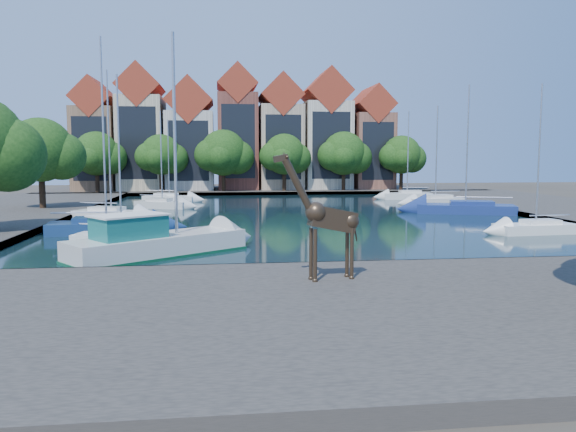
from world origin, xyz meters
name	(u,v)px	position (x,y,z in m)	size (l,w,h in m)	color
ground	(372,272)	(0.00, 0.00, 0.00)	(160.00, 160.00, 0.00)	#38332B
water_basin	(297,215)	(0.00, 24.00, 0.04)	(38.00, 50.00, 0.08)	black
near_quay	(432,309)	(0.00, -7.00, 0.25)	(50.00, 14.00, 0.50)	#433F3A
far_quay	(266,190)	(0.00, 56.00, 0.25)	(60.00, 16.00, 0.50)	#433F3A
right_quay	(568,209)	(25.00, 24.00, 0.25)	(14.00, 52.00, 0.50)	#433F3A
townhouse_west_end	(97,139)	(-23.00, 55.99, 7.36)	(5.44, 9.18, 14.93)	#846248
townhouse_west_mid	(142,133)	(-17.00, 55.99, 8.23)	(5.94, 9.18, 16.79)	beige
townhouse_west_inner	(190,140)	(-10.50, 55.99, 7.35)	(6.43, 9.18, 15.15)	beige
townhouse_center	(237,132)	(-4.00, 55.99, 8.36)	(5.44, 9.18, 16.93)	brown
townhouse_east_inner	(280,137)	(2.00, 55.99, 7.73)	(5.94, 9.18, 15.79)	tan
townhouse_east_mid	(325,135)	(8.50, 55.99, 8.10)	(6.43, 9.18, 16.65)	beige
townhouse_east_end	(370,142)	(15.00, 55.99, 7.11)	(5.44, 9.18, 14.43)	brown
far_tree_far_west	(97,155)	(-21.90, 50.49, 5.18)	(7.28, 5.60, 7.68)	#332114
far_tree_west	(161,156)	(-13.91, 50.49, 5.08)	(6.76, 5.20, 7.36)	#332114
far_tree_mid_west	(224,154)	(-5.89, 50.49, 5.29)	(7.80, 6.00, 8.00)	#332114
far_tree_mid_east	(285,156)	(2.10, 50.49, 5.13)	(7.02, 5.40, 7.52)	#332114
far_tree_east	(345,155)	(10.11, 50.49, 5.24)	(7.54, 5.80, 7.84)	#332114
far_tree_far_east	(402,156)	(18.09, 50.49, 5.08)	(6.76, 5.20, 7.36)	#332114
side_tree_left_far	(42,152)	(-21.90, 27.99, 5.38)	(7.28, 5.60, 7.88)	#332114
giraffe_statue	(327,219)	(-2.70, -3.53, 2.75)	(3.19, 1.01, 4.58)	#3C2C1E
motorsailer	(153,240)	(-9.81, 4.47, 0.93)	(8.73, 7.51, 10.98)	silver
sailboat_left_a	(122,236)	(-12.00, 8.48, 0.57)	(5.49, 2.93, 9.35)	white
sailboat_left_b	(107,224)	(-13.81, 13.63, 0.66)	(7.36, 3.19, 12.37)	navy
sailboat_left_c	(111,212)	(-15.00, 21.70, 0.64)	(6.21, 4.05, 11.51)	silver
sailboat_left_d	(162,203)	(-12.00, 31.13, 0.60)	(5.39, 3.61, 9.20)	silver
sailboat_left_e	(169,197)	(-12.00, 38.80, 0.59)	(5.83, 3.14, 8.90)	white
sailboat_right_a	(536,226)	(13.51, 9.98, 0.58)	(5.31, 2.23, 9.45)	white
sailboat_right_b	(465,207)	(14.66, 22.88, 0.66)	(8.66, 5.38, 11.01)	navy
sailboat_right_c	(435,200)	(15.00, 30.62, 0.69)	(5.83, 2.46, 9.93)	silver
sailboat_right_d	(407,194)	(15.00, 39.20, 0.66)	(5.61, 2.36, 10.09)	silver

